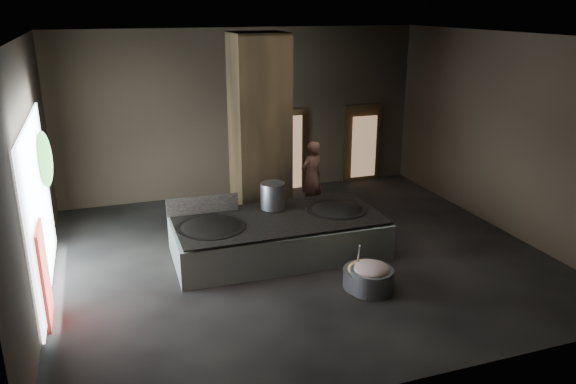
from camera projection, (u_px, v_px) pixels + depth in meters
name	position (u px, v px, depth m)	size (l,w,h in m)	color
floor	(300.00, 256.00, 12.00)	(10.00, 9.00, 0.10)	black
ceiling	(301.00, 33.00, 10.53)	(10.00, 9.00, 0.10)	black
back_wall	(243.00, 113.00, 15.34)	(10.00, 0.10, 4.50)	black
front_wall	(424.00, 236.00, 7.19)	(10.00, 0.10, 4.50)	black
left_wall	(27.00, 176.00, 9.70)	(0.10, 9.00, 4.50)	black
right_wall	(507.00, 134.00, 12.83)	(0.10, 9.00, 4.50)	black
pillar	(260.00, 134.00, 12.87)	(1.20, 1.20, 4.50)	black
hearth_platform	(279.00, 237.00, 11.88)	(4.40, 2.10, 0.76)	#ACBDAA
platform_cap	(279.00, 218.00, 11.74)	(4.30, 2.06, 0.03)	black
wok_left	(211.00, 231.00, 11.27)	(1.39, 1.39, 0.38)	black
wok_left_rim	(211.00, 227.00, 11.25)	(1.41, 1.41, 0.05)	black
wok_right	(337.00, 213.00, 12.23)	(1.29, 1.29, 0.36)	black
wok_right_rim	(337.00, 210.00, 12.21)	(1.32, 1.32, 0.05)	black
stock_pot	(273.00, 196.00, 12.15)	(0.54, 0.54, 0.57)	#989BA0
splash_guard	(203.00, 205.00, 11.90)	(1.53, 0.06, 0.38)	black
cook	(312.00, 177.00, 14.18)	(0.67, 0.43, 1.84)	#9D6550
veg_basin	(368.00, 278.00, 10.56)	(0.95, 0.95, 0.35)	slate
veg_fill	(369.00, 270.00, 10.51)	(0.78, 0.78, 0.24)	#A9B155
ladle	(358.00, 258.00, 10.53)	(0.03, 0.03, 0.75)	#989BA0
meat_basin	(371.00, 280.00, 10.38)	(0.80, 0.80, 0.44)	slate
meat_fill	(372.00, 269.00, 10.31)	(0.66, 0.66, 0.25)	#A76C64
doorway_near	(286.00, 151.00, 15.99)	(1.18, 0.08, 2.38)	black
doorway_near_glow	(287.00, 153.00, 15.90)	(0.90, 0.04, 2.12)	#8C6647
doorway_far	(362.00, 144.00, 16.73)	(1.18, 0.08, 2.38)	black
doorway_far_glow	(364.00, 147.00, 16.64)	(0.77, 0.04, 1.83)	#8C6647
left_opening	(39.00, 207.00, 10.11)	(0.04, 4.20, 3.10)	white
pavilion_sliver	(45.00, 275.00, 9.21)	(0.05, 0.90, 1.70)	maroon
tree_silhouette	(44.00, 159.00, 10.94)	(0.28, 1.10, 1.10)	#194714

